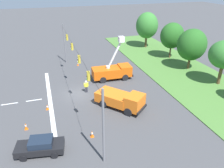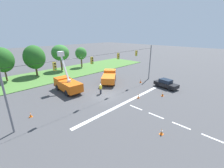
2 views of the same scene
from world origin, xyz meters
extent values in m
plane|color=#424244|center=(0.00, 0.00, 0.00)|extent=(200.00, 200.00, 0.00)
cube|color=#477533|center=(0.00, 18.00, 0.05)|extent=(56.00, 12.00, 0.10)
cube|color=silver|center=(0.00, -3.87, 0.00)|extent=(17.60, 0.50, 0.01)
cube|color=silver|center=(0.00, -5.87, 0.00)|extent=(0.20, 2.00, 0.01)
cube|color=silver|center=(0.00, -8.87, 0.00)|extent=(0.20, 2.00, 0.01)
cube|color=silver|center=(0.00, -11.87, 0.00)|extent=(0.20, 2.00, 0.01)
cube|color=silver|center=(0.00, -14.87, 0.00)|extent=(0.20, 2.00, 0.01)
cylinder|color=slate|center=(-13.00, 0.00, 3.60)|extent=(0.20, 0.20, 7.20)
cylinder|color=slate|center=(13.00, 0.00, 3.60)|extent=(0.20, 0.20, 7.20)
cylinder|color=black|center=(0.00, 0.00, 6.60)|extent=(26.00, 0.03, 0.03)
cylinder|color=black|center=(-7.89, 0.00, 6.55)|extent=(0.02, 0.02, 0.10)
cube|color=gold|center=(-7.89, 0.00, 6.02)|extent=(0.32, 0.28, 0.96)
cylinder|color=black|center=(-7.89, -0.16, 6.34)|extent=(0.16, 0.05, 0.16)
cylinder|color=black|center=(-7.89, -0.16, 6.02)|extent=(0.16, 0.05, 0.16)
cylinder|color=green|center=(-7.89, -0.16, 5.70)|extent=(0.16, 0.05, 0.16)
cylinder|color=black|center=(-2.55, 0.00, 6.55)|extent=(0.02, 0.02, 0.10)
cube|color=gold|center=(-2.55, 0.00, 6.02)|extent=(0.32, 0.28, 0.96)
cylinder|color=black|center=(-2.55, -0.16, 6.34)|extent=(0.16, 0.05, 0.16)
cylinder|color=black|center=(-2.55, -0.16, 6.02)|extent=(0.16, 0.05, 0.16)
cylinder|color=green|center=(-2.55, -0.16, 5.70)|extent=(0.16, 0.05, 0.16)
cylinder|color=black|center=(2.85, 0.00, 6.55)|extent=(0.02, 0.02, 0.10)
cube|color=gold|center=(2.85, 0.00, 6.02)|extent=(0.32, 0.28, 0.96)
cylinder|color=black|center=(2.85, -0.16, 6.34)|extent=(0.16, 0.05, 0.16)
cylinder|color=black|center=(2.85, -0.16, 6.02)|extent=(0.16, 0.05, 0.16)
cylinder|color=green|center=(2.85, -0.16, 5.70)|extent=(0.16, 0.05, 0.16)
cylinder|color=black|center=(7.84, 0.00, 6.55)|extent=(0.02, 0.02, 0.10)
cube|color=gold|center=(7.84, 0.00, 6.02)|extent=(0.32, 0.28, 0.96)
cylinder|color=black|center=(7.84, -0.16, 6.34)|extent=(0.16, 0.05, 0.16)
cylinder|color=black|center=(7.84, -0.16, 6.02)|extent=(0.16, 0.05, 0.16)
cylinder|color=green|center=(7.84, -0.16, 5.70)|extent=(0.16, 0.05, 0.16)
cylinder|color=brown|center=(-9.18, 19.97, 1.37)|extent=(0.31, 0.31, 2.73)
ellipsoid|color=#235B1E|center=(-9.18, 19.97, 4.50)|extent=(4.16, 4.58, 4.91)
cylinder|color=brown|center=(-3.14, 20.04, 1.19)|extent=(0.42, 0.42, 2.38)
ellipsoid|color=#235B1E|center=(-3.14, 20.04, 4.35)|extent=(4.62, 5.01, 5.32)
cylinder|color=brown|center=(3.51, 20.62, 1.40)|extent=(0.47, 0.47, 2.81)
ellipsoid|color=#33752D|center=(3.51, 20.62, 4.69)|extent=(4.43, 4.42, 4.04)
cylinder|color=brown|center=(9.52, 20.14, 1.29)|extent=(0.41, 0.41, 2.59)
ellipsoid|color=#33752D|center=(9.52, 20.14, 4.02)|extent=(3.37, 2.90, 3.40)
cube|color=#D6560F|center=(-3.32, 5.03, 1.20)|extent=(2.68, 4.37, 1.40)
cube|color=#D6560F|center=(-3.15, 8.05, 1.30)|extent=(2.44, 1.95, 1.60)
cube|color=#1E2838|center=(-3.11, 8.69, 1.58)|extent=(2.08, 0.22, 0.72)
cube|color=black|center=(-3.09, 9.04, 0.65)|extent=(2.44, 0.30, 0.30)
cylinder|color=black|center=(-4.28, 7.87, 0.50)|extent=(0.34, 1.01, 1.00)
cylinder|color=black|center=(-2.04, 7.75, 0.50)|extent=(0.34, 1.01, 1.00)
cylinder|color=black|center=(-4.48, 4.33, 0.50)|extent=(0.34, 1.01, 1.00)
cylinder|color=black|center=(-2.24, 4.21, 0.50)|extent=(0.34, 1.01, 1.00)
cylinder|color=silver|center=(-3.30, 5.33, 2.08)|extent=(0.60, 0.60, 0.36)
cube|color=white|center=(-3.25, 6.37, 3.97)|extent=(0.37, 2.30, 4.25)
cube|color=white|center=(-3.19, 7.40, 6.29)|extent=(0.94, 0.85, 0.80)
cube|color=orange|center=(4.32, 3.72, 1.11)|extent=(4.75, 4.55, 1.22)
cube|color=orange|center=(6.58, 5.62, 1.35)|extent=(2.88, 2.95, 1.71)
cube|color=#1E2838|center=(7.05, 6.02, 1.65)|extent=(1.42, 1.66, 0.77)
cube|color=black|center=(7.32, 6.24, 0.65)|extent=(1.71, 1.98, 0.30)
cylinder|color=black|center=(5.67, 6.33, 0.50)|extent=(0.95, 0.86, 1.00)
cylinder|color=black|center=(7.12, 4.60, 0.50)|extent=(0.95, 0.86, 1.00)
cylinder|color=black|center=(3.02, 4.11, 0.50)|extent=(0.95, 0.86, 1.00)
cylinder|color=black|center=(4.48, 2.38, 0.50)|extent=(0.95, 0.86, 1.00)
cube|color=black|center=(10.22, -5.26, 0.64)|extent=(2.48, 4.54, 0.64)
cube|color=#192333|center=(10.25, -5.12, 1.26)|extent=(1.83, 2.29, 0.60)
cylinder|color=black|center=(10.84, -6.73, 0.32)|extent=(0.31, 0.67, 0.64)
cylinder|color=black|center=(9.14, -6.43, 0.32)|extent=(0.31, 0.67, 0.64)
cylinder|color=black|center=(11.30, -4.10, 0.32)|extent=(0.31, 0.67, 0.64)
cylinder|color=black|center=(9.61, -3.80, 0.32)|extent=(0.31, 0.67, 0.64)
cylinder|color=#383842|center=(-0.08, 1.08, 0.42)|extent=(0.18, 0.18, 0.85)
cylinder|color=#383842|center=(-0.07, 1.28, 0.42)|extent=(0.18, 0.18, 0.85)
cube|color=yellow|center=(-0.08, 1.18, 1.15)|extent=(0.26, 0.41, 0.60)
cube|color=silver|center=(-0.08, 1.18, 1.15)|extent=(0.10, 0.42, 0.62)
cylinder|color=yellow|center=(-0.09, 0.91, 1.18)|extent=(0.11, 0.11, 0.55)
cylinder|color=yellow|center=(-0.06, 1.45, 1.18)|extent=(0.11, 0.11, 0.55)
sphere|color=tan|center=(-0.08, 1.18, 1.58)|extent=(0.22, 0.22, 0.22)
sphere|color=white|center=(-0.08, 1.18, 1.64)|extent=(0.26, 0.26, 0.26)
cube|color=orange|center=(6.15, -6.65, 0.01)|extent=(0.36, 0.36, 0.03)
cone|color=orange|center=(6.15, -6.65, 0.42)|extent=(0.31, 0.31, 0.78)
cylinder|color=white|center=(6.15, -6.65, 0.46)|extent=(0.19, 0.19, 0.14)
cube|color=orange|center=(-10.77, 1.83, 0.01)|extent=(0.36, 0.36, 0.03)
cone|color=orange|center=(-10.77, 1.83, 0.35)|extent=(0.25, 0.25, 0.64)
cylinder|color=white|center=(-10.77, 1.83, 0.38)|extent=(0.16, 0.16, 0.11)
cube|color=orange|center=(2.83, -4.29, 0.01)|extent=(0.36, 0.36, 0.03)
cone|color=orange|center=(2.83, -4.29, 0.36)|extent=(0.26, 0.26, 0.66)
cylinder|color=white|center=(2.83, -4.29, 0.39)|extent=(0.16, 0.16, 0.12)
cube|color=orange|center=(-2.87, -11.00, 0.01)|extent=(0.36, 0.36, 0.03)
cone|color=orange|center=(-2.87, -11.00, 0.36)|extent=(0.26, 0.26, 0.65)
cylinder|color=white|center=(-2.87, -11.00, 0.39)|extent=(0.16, 0.16, 0.12)
cube|color=orange|center=(9.49, -0.25, 0.01)|extent=(0.36, 0.36, 0.03)
cone|color=orange|center=(9.49, -0.25, 0.40)|extent=(0.30, 0.30, 0.74)
cylinder|color=white|center=(9.49, -0.25, 0.44)|extent=(0.18, 0.18, 0.13)
camera|label=1|loc=(26.78, -3.71, 14.58)|focal=35.00mm
camera|label=2|loc=(-15.28, -16.15, 9.63)|focal=24.00mm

